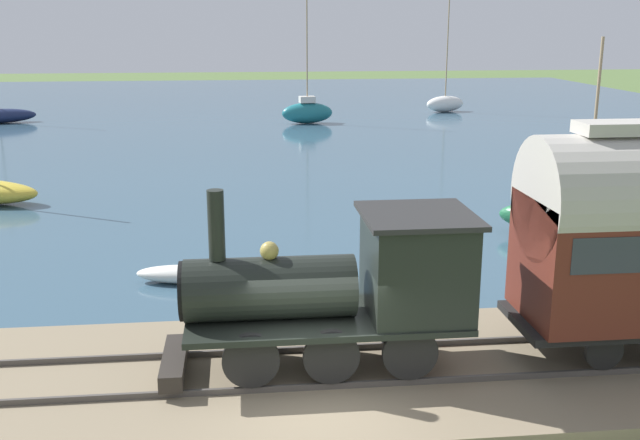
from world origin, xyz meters
name	(u,v)px	position (x,y,z in m)	size (l,w,h in m)	color
ground_plane	(319,418)	(0.00, 0.00, 0.00)	(200.00, 200.00, 0.00)	#516B38
harbor_water	(256,119)	(44.29, 0.00, 0.00)	(80.00, 80.00, 0.01)	#38566B
rail_embankment	(313,379)	(1.16, 0.00, 0.21)	(5.66, 56.00, 0.53)	#84755B
steam_locomotive	(351,281)	(1.16, -0.75, 2.24)	(2.28, 6.02, 3.58)	black
sailboat_white	(445,103)	(47.43, -15.45, 0.71)	(2.30, 3.64, 8.90)	white
sailboat_teal	(307,112)	(41.51, -3.63, 0.85)	(1.76, 3.83, 9.62)	#1E707A
sailboat_green	(586,221)	(10.47, -10.03, 0.72)	(4.17, 5.46, 6.65)	#236B42
rowboat_off_pier	(188,274)	(7.76, 2.85, 0.26)	(1.24, 3.03, 0.50)	silver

